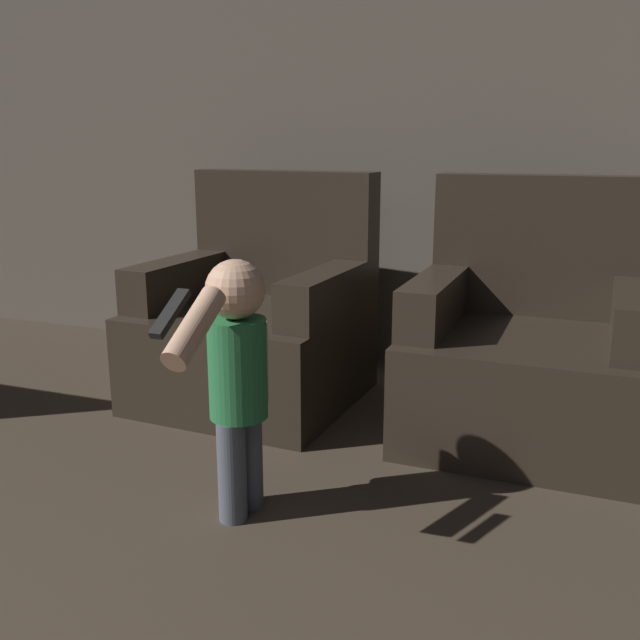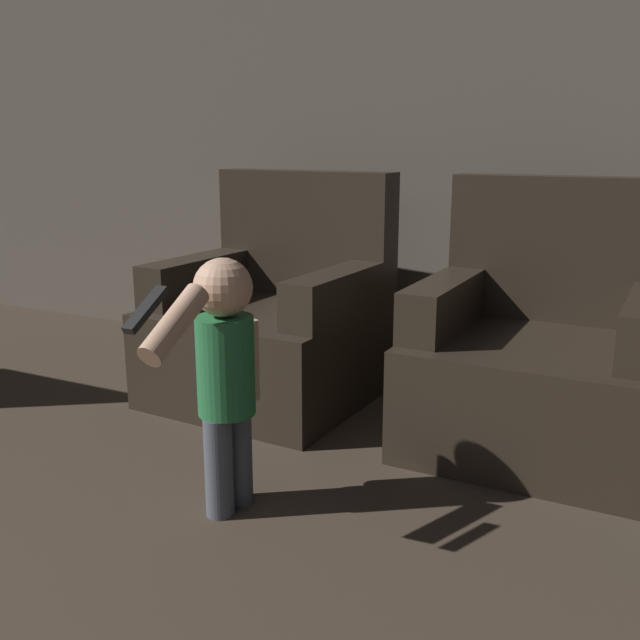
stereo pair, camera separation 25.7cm
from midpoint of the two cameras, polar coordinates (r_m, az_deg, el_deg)
name	(u,v)px [view 1 (the left image)]	position (r m, az deg, el deg)	size (l,w,h in m)	color
wall_back	(351,114)	(3.83, 0.49, 16.16)	(8.40, 0.05, 2.60)	#51493F
armchair_left	(258,325)	(3.30, -7.21, -0.43)	(0.96, 0.92, 1.03)	black
armchair_right	(529,351)	(2.96, 14.00, -2.50)	(0.93, 0.89, 1.03)	black
person_toddler	(236,369)	(2.21, -10.04, -3.94)	(0.18, 0.57, 0.83)	#474C56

